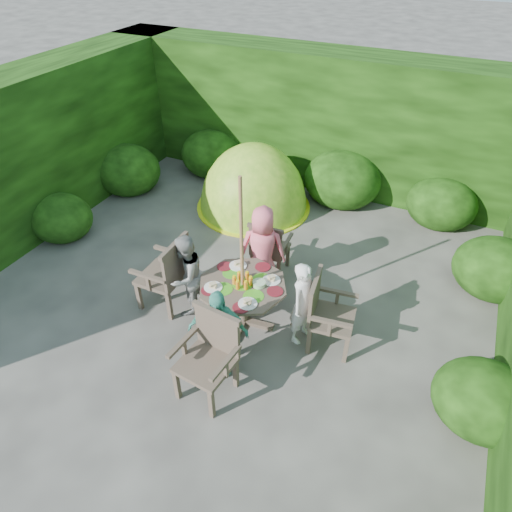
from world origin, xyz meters
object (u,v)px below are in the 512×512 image
at_px(garden_chair_front, 210,354).
at_px(parasol_pole, 242,258).
at_px(child_right, 303,303).
at_px(child_left, 186,275).
at_px(garden_chair_right, 326,313).
at_px(dome_tent, 253,207).
at_px(patio_table, 243,291).
at_px(garden_chair_left, 167,273).
at_px(child_front, 218,332).
at_px(garden_chair_back, 269,248).
at_px(child_back, 263,249).

bearing_deg(garden_chair_front, parasol_pole, 103.11).
height_order(child_right, child_left, child_left).
height_order(garden_chair_right, dome_tent, dome_tent).
height_order(patio_table, dome_tent, dome_tent).
distance_m(garden_chair_front, child_right, 1.34).
bearing_deg(garden_chair_right, garden_chair_left, 88.72).
distance_m(garden_chair_right, garden_chair_left, 2.18).
bearing_deg(child_front, garden_chair_back, 78.83).
relative_size(child_back, child_front, 1.10).
relative_size(parasol_pole, garden_chair_left, 2.07).
bearing_deg(garden_chair_back, child_back, 93.72).
bearing_deg(child_right, garden_chair_left, 109.32).
bearing_deg(garden_chair_left, garden_chair_back, 140.55).
relative_size(garden_chair_front, dome_tent, 0.41).
relative_size(garden_chair_back, garden_chair_front, 0.88).
height_order(child_right, child_front, child_front).
distance_m(garden_chair_front, child_left, 1.36).
height_order(child_back, dome_tent, child_back).
relative_size(patio_table, child_left, 1.06).
xyz_separation_m(parasol_pole, child_right, (0.80, 0.08, -0.51)).
bearing_deg(child_left, garden_chair_back, 151.27).
relative_size(garden_chair_left, child_back, 0.80).
xyz_separation_m(parasol_pole, garden_chair_right, (1.09, 0.11, -0.57)).
bearing_deg(dome_tent, child_front, -89.22).
bearing_deg(garden_chair_right, child_back, 52.27).
relative_size(garden_chair_back, child_left, 0.76).
xyz_separation_m(patio_table, garden_chair_right, (1.08, 0.11, -0.04)).
height_order(garden_chair_right, garden_chair_back, garden_chair_right).
xyz_separation_m(patio_table, parasol_pole, (-0.00, -0.00, 0.53)).
bearing_deg(garden_chair_right, child_left, 88.50).
relative_size(garden_chair_front, child_back, 0.77).
distance_m(garden_chair_front, child_back, 1.89).
bearing_deg(child_left, garden_chair_left, -81.22).
relative_size(parasol_pole, child_back, 1.65).
distance_m(child_left, child_back, 1.13).
bearing_deg(parasol_pole, garden_chair_front, -82.98).
distance_m(patio_table, parasol_pole, 0.53).
distance_m(garden_chair_back, child_back, 0.35).
bearing_deg(child_front, garden_chair_front, -97.51).
bearing_deg(child_back, child_front, 79.50).
bearing_deg(garden_chair_left, child_right, 95.12).
distance_m(garden_chair_back, child_front, 1.90).
relative_size(garden_chair_left, child_right, 0.90).
distance_m(child_front, dome_tent, 3.83).
height_order(garden_chair_left, child_back, child_back).
distance_m(garden_chair_right, child_right, 0.30).
relative_size(garden_chair_left, garden_chair_back, 1.17).
distance_m(patio_table, garden_chair_front, 1.09).
xyz_separation_m(parasol_pole, garden_chair_left, (-1.08, -0.12, -0.53)).
distance_m(garden_chair_front, child_front, 0.30).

